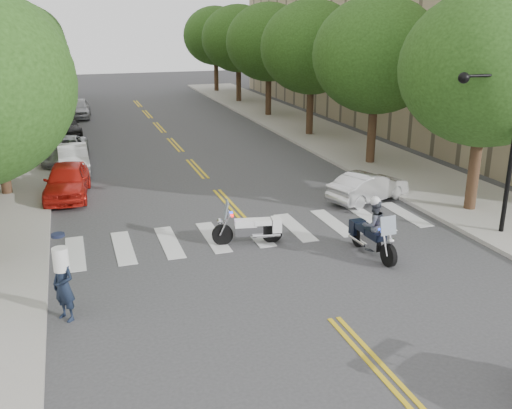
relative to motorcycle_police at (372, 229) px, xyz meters
name	(u,v)px	position (x,y,z in m)	size (l,w,h in m)	color
ground	(334,318)	(-2.95, -3.39, -0.89)	(140.00, 140.00, 0.00)	#38383A
sidewalk_left	(6,155)	(-12.45, 18.61, -0.82)	(5.00, 60.00, 0.15)	#9E9991
sidewalk_right	(319,134)	(6.55, 18.61, -0.82)	(5.00, 60.00, 0.15)	#9E9991
tree_l_2	(6,53)	(-11.75, 18.61, 4.66)	(6.40, 6.40, 8.45)	#382316
tree_l_3	(16,46)	(-11.75, 26.61, 4.66)	(6.40, 6.40, 8.45)	#382316
tree_l_4	(23,41)	(-11.75, 34.61, 4.66)	(6.40, 6.40, 8.45)	#382316
tree_l_5	(28,38)	(-11.75, 42.61, 4.66)	(6.40, 6.40, 8.45)	#382316
tree_r_0	(486,69)	(5.85, 2.61, 4.66)	(6.40, 6.40, 8.45)	#382316
tree_r_1	(377,55)	(5.85, 10.61, 4.66)	(6.40, 6.40, 8.45)	#382316
tree_r_2	(312,47)	(5.85, 18.61, 4.66)	(6.40, 6.40, 8.45)	#382316
tree_r_3	(269,42)	(5.85, 26.61, 4.66)	(6.40, 6.40, 8.45)	#382316
tree_r_4	(238,39)	(5.85, 34.61, 4.66)	(6.40, 6.40, 8.45)	#382316
tree_r_5	(215,36)	(5.85, 42.61, 4.66)	(6.40, 6.40, 8.45)	#382316
traffic_signal_pole	(504,132)	(4.76, 0.11, 2.83)	(2.82, 0.42, 6.00)	black
motorcycle_police	(372,229)	(0.00, 0.00, 0.00)	(0.86, 2.47, 2.01)	black
motorcycle_parked	(253,228)	(-3.32, 2.15, -0.35)	(2.40, 0.83, 1.56)	black
officer_standing	(64,286)	(-9.45, -1.26, 0.05)	(0.69, 0.45, 1.89)	#151E2F
convertible	(368,187)	(2.69, 5.11, -0.27)	(1.31, 3.75, 1.24)	silver
parked_car_a	(67,181)	(-9.25, 9.61, -0.15)	(1.74, 4.32, 1.47)	red
parked_car_b	(73,159)	(-8.90, 14.00, -0.23)	(1.40, 4.03, 1.33)	white
parked_car_c	(65,150)	(-9.25, 16.12, -0.24)	(2.17, 4.71, 1.31)	#AAADB2
parked_car_d	(64,126)	(-9.25, 23.58, -0.23)	(1.84, 4.53, 1.32)	black
parked_car_e	(78,108)	(-8.15, 30.61, -0.16)	(1.72, 4.28, 1.46)	#AEAEB4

